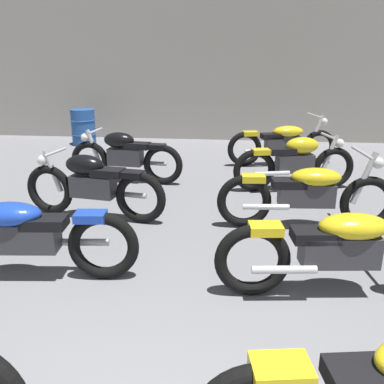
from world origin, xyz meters
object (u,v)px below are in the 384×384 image
Objects in this scene: motorcycle_right_row_1 at (341,248)px; motorcycle_left_row_1 at (21,234)px; motorcycle_left_row_3 at (125,155)px; motorcycle_right_row_4 at (283,142)px; oil_drum at (83,127)px; motorcycle_right_row_3 at (295,162)px; motorcycle_right_row_2 at (307,193)px; motorcycle_left_row_2 at (93,184)px.

motorcycle_left_row_1 is at bearing -179.34° from motorcycle_right_row_1.
motorcycle_right_row_4 is at bearing 28.55° from motorcycle_left_row_3.
motorcycle_left_row_3 is at bearing -58.39° from oil_drum.
motorcycle_right_row_4 is 2.51× the size of oil_drum.
motorcycle_right_row_3 is (2.79, -0.13, 0.00)m from motorcycle_left_row_3.
motorcycle_right_row_1 and motorcycle_right_row_4 have the same top height.
motorcycle_right_row_4 is at bearing -17.83° from oil_drum.
motorcycle_right_row_2 is at bearing -90.27° from motorcycle_right_row_4.
motorcycle_left_row_1 reaches higher than oil_drum.
motorcycle_right_row_3 is at bearing 29.09° from motorcycle_left_row_2.
motorcycle_right_row_4 reaches higher than oil_drum.
motorcycle_left_row_3 is (0.11, 3.26, 0.01)m from motorcycle_left_row_1.
motorcycle_right_row_2 is 2.56× the size of oil_drum.
motorcycle_left_row_1 is 3.26m from motorcycle_left_row_3.
oil_drum is at bearing 134.30° from motorcycle_right_row_2.
motorcycle_left_row_2 is 0.91× the size of motorcycle_right_row_1.
motorcycle_left_row_3 is 0.91× the size of motorcycle_right_row_1.
oil_drum is at bearing 121.61° from motorcycle_left_row_3.
motorcycle_right_row_2 is 1.02× the size of motorcycle_right_row_4.
motorcycle_left_row_2 is 1.01× the size of motorcycle_right_row_3.
motorcycle_right_row_4 is at bearing 49.22° from motorcycle_left_row_2.
motorcycle_left_row_2 is at bearing 85.34° from motorcycle_left_row_1.
motorcycle_right_row_4 reaches higher than motorcycle_left_row_3.
motorcycle_right_row_3 is (0.05, 1.58, 0.01)m from motorcycle_right_row_2.
motorcycle_left_row_1 is at bearing -91.89° from motorcycle_left_row_3.
motorcycle_right_row_3 is at bearing -33.87° from oil_drum.
motorcycle_left_row_1 is at bearing -74.58° from oil_drum.
motorcycle_left_row_3 is 3.49m from oil_drum.
oil_drum is at bearing 162.17° from motorcycle_right_row_4.
motorcycle_right_row_3 is 1.62m from motorcycle_right_row_4.
motorcycle_right_row_1 is at bearing -89.49° from motorcycle_right_row_4.
oil_drum is (-1.85, 4.63, -0.03)m from motorcycle_left_row_2.
motorcycle_left_row_2 is at bearing -89.23° from motorcycle_left_row_3.
motorcycle_left_row_2 is 4.18m from motorcycle_right_row_4.
motorcycle_left_row_2 is 1.67m from motorcycle_left_row_3.
motorcycle_left_row_2 reaches higher than oil_drum.
motorcycle_left_row_1 is 6.46m from oil_drum.
motorcycle_left_row_2 and motorcycle_right_row_3 have the same top height.
motorcycle_left_row_1 is 2.90m from motorcycle_right_row_1.
motorcycle_right_row_1 is at bearing -49.15° from motorcycle_left_row_3.
motorcycle_right_row_1 reaches higher than motorcycle_right_row_3.
motorcycle_left_row_1 is at bearing -94.66° from motorcycle_left_row_2.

